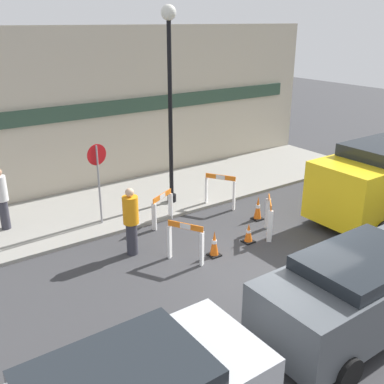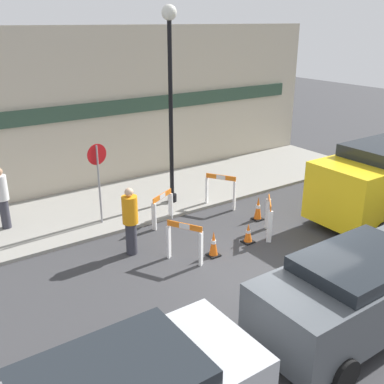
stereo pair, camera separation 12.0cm
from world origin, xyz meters
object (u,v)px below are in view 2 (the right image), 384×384
at_px(stop_sign, 98,171).
at_px(parked_car_1, 357,290).
at_px(streetlamp_post, 170,83).
at_px(person_pedestrian, 2,196).
at_px(person_worker, 130,219).

height_order(stop_sign, parked_car_1, stop_sign).
xyz_separation_m(streetlamp_post, parked_car_1, (-0.59, -7.42, -2.94)).
distance_m(streetlamp_post, parked_car_1, 8.00).
relative_size(stop_sign, person_pedestrian, 1.32).
distance_m(person_worker, parked_car_1, 5.59).
height_order(person_pedestrian, parked_car_1, person_pedestrian).
bearing_deg(stop_sign, streetlamp_post, 176.64).
relative_size(streetlamp_post, parked_car_1, 1.38).
bearing_deg(parked_car_1, stop_sign, 105.32).
xyz_separation_m(person_pedestrian, parked_car_1, (4.36, -8.42, -0.12)).
relative_size(stop_sign, parked_car_1, 0.55).
bearing_deg(stop_sign, parked_car_1, 97.25).
bearing_deg(streetlamp_post, person_pedestrian, 168.61).
bearing_deg(parked_car_1, streetlamp_post, 85.45).
bearing_deg(streetlamp_post, person_worker, -139.89).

